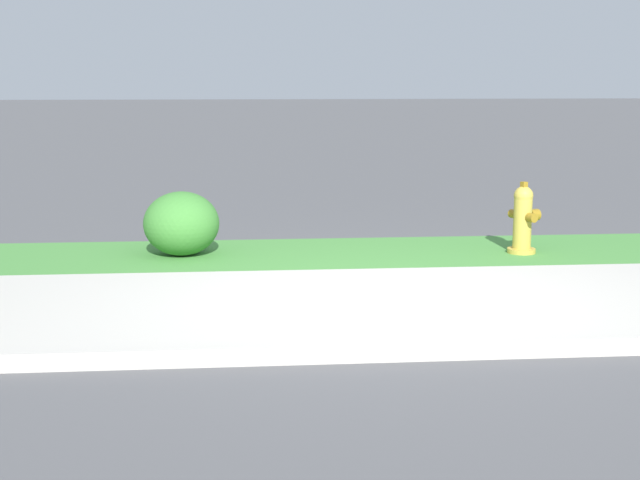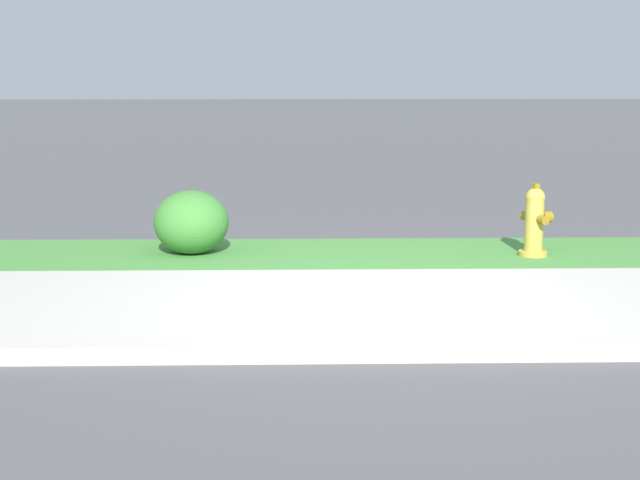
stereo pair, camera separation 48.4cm
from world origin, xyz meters
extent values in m
plane|color=#515154|center=(0.00, 0.00, 0.00)|extent=(120.00, 120.00, 0.00)
cube|color=#BCB7AD|center=(0.00, 0.00, 0.01)|extent=(18.00, 2.57, 0.01)
cube|color=#47893D|center=(0.00, 2.10, 0.00)|extent=(18.00, 1.63, 0.01)
cube|color=#BCB7AD|center=(0.00, -1.37, 0.06)|extent=(18.00, 0.16, 0.12)
cylinder|color=gold|center=(1.76, 1.93, 0.03)|extent=(0.29, 0.29, 0.05)
cylinder|color=gold|center=(1.76, 1.93, 0.32)|extent=(0.19, 0.19, 0.54)
sphere|color=gold|center=(1.76, 1.93, 0.59)|extent=(0.19, 0.19, 0.19)
cube|color=olive|center=(1.76, 1.93, 0.71)|extent=(0.07, 0.07, 0.06)
cylinder|color=olive|center=(1.70, 2.06, 0.39)|extent=(0.12, 0.12, 0.09)
cylinder|color=olive|center=(1.81, 1.80, 0.39)|extent=(0.12, 0.12, 0.09)
cylinder|color=olive|center=(1.89, 1.98, 0.39)|extent=(0.14, 0.15, 0.12)
ellipsoid|color=#3D7F33|center=(-1.70, 2.13, 0.32)|extent=(0.76, 0.76, 0.65)
camera|label=1|loc=(-1.08, -6.80, 1.80)|focal=50.00mm
camera|label=2|loc=(-0.59, -6.83, 1.80)|focal=50.00mm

